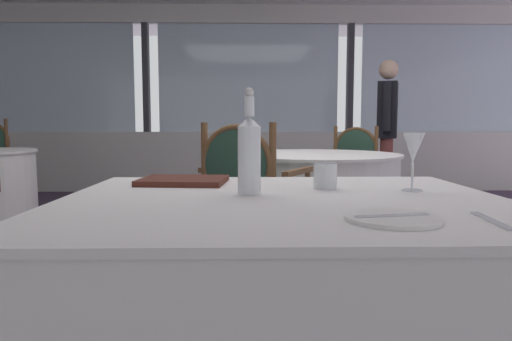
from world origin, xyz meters
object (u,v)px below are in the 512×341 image
water_tumbler (325,176)px  water_bottle (249,152)px  dining_chair_0_1 (352,168)px  diner_person_0 (387,126)px  side_plate (392,218)px  menu_book (184,181)px  wine_glass (413,149)px  dining_chair_0_0 (248,195)px

water_tumbler → water_bottle: bearing=-155.6°
water_tumbler → dining_chair_0_1: bearing=75.4°
diner_person_0 → side_plate: bearing=-87.0°
water_bottle → menu_book: water_bottle is taller
dining_chair_0_1 → diner_person_0: bearing=169.7°
water_tumbler → dining_chair_0_1: 2.93m
water_tumbler → menu_book: water_tumbler is taller
side_plate → water_tumbler: size_ratio=2.52×
dining_chair_0_1 → diner_person_0: 0.95m
wine_glass → diner_person_0: (1.00, 3.57, 0.07)m
menu_book → dining_chair_0_1: (1.23, 2.68, -0.20)m
wine_glass → water_bottle: bearing=-174.2°
water_bottle → diner_person_0: 3.93m
dining_chair_0_1 → diner_person_0: (0.53, 0.68, 0.39)m
side_plate → dining_chair_0_1: dining_chair_0_1 is taller
side_plate → menu_book: size_ratio=0.70×
menu_book → diner_person_0: (1.76, 3.36, 0.19)m
dining_chair_0_1 → water_bottle: bearing=9.3°
dining_chair_0_0 → water_tumbler: bearing=-137.1°
menu_book → dining_chair_0_0: size_ratio=0.31×
side_plate → wine_glass: (0.21, 0.45, 0.13)m
dining_chair_0_0 → diner_person_0: (1.53, 2.55, 0.37)m
side_plate → wine_glass: 0.51m
wine_glass → dining_chair_0_0: dining_chair_0_0 is taller
side_plate → water_tumbler: water_tumbler is taller
side_plate → water_bottle: water_bottle is taller
water_tumbler → dining_chair_0_1: size_ratio=0.09×
diner_person_0 → menu_book: bearing=-97.8°
side_plate → dining_chair_0_1: bearing=78.5°
wine_glass → menu_book: size_ratio=0.62×
water_tumbler → diner_person_0: bearing=70.1°
wine_glass → dining_chair_0_0: 1.18m
water_bottle → dining_chair_0_0: (-0.00, 1.06, -0.30)m
water_tumbler → diner_person_0: diner_person_0 is taller
water_bottle → diner_person_0: bearing=67.2°
menu_book → side_plate: bearing=-44.5°
menu_book → dining_chair_0_0: bearing=79.6°
dining_chair_0_0 → diner_person_0: diner_person_0 is taller
side_plate → dining_chair_0_1: size_ratio=0.22×
water_bottle → wine_glass: bearing=5.8°
water_tumbler → diner_person_0: size_ratio=0.05×
dining_chair_0_1 → menu_book: bearing=3.3°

